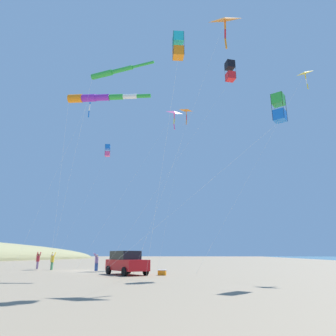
# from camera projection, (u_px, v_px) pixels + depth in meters

# --- Properties ---
(ground_plane) EXTENTS (600.00, 600.00, 0.00)m
(ground_plane) POSITION_uv_depth(u_px,v_px,m) (83.00, 271.00, 31.55)
(ground_plane) COLOR gray
(parked_car) EXTENTS (4.36, 4.34, 1.85)m
(parked_car) POSITION_uv_depth(u_px,v_px,m) (126.00, 262.00, 25.14)
(parked_car) COLOR red
(parked_car) RESTS_ON ground_plane
(cooler_box) EXTENTS (0.62, 0.42, 0.42)m
(cooler_box) POSITION_uv_depth(u_px,v_px,m) (162.00, 272.00, 24.21)
(cooler_box) COLOR orange
(cooler_box) RESTS_ON ground_plane
(person_adult_flyer) EXTENTS (0.47, 0.58, 1.82)m
(person_adult_flyer) POSITION_uv_depth(u_px,v_px,m) (52.00, 260.00, 33.00)
(person_adult_flyer) COLOR #3D7F51
(person_adult_flyer) RESTS_ON ground_plane
(person_child_green_jacket) EXTENTS (0.66, 0.66, 1.87)m
(person_child_green_jacket) POSITION_uv_depth(u_px,v_px,m) (38.00, 260.00, 35.36)
(person_child_green_jacket) COLOR #8E6B9E
(person_child_green_jacket) RESTS_ON ground_plane
(person_child_grey_jacket) EXTENTS (0.61, 0.61, 1.72)m
(person_child_grey_jacket) POSITION_uv_depth(u_px,v_px,m) (97.00, 261.00, 30.97)
(person_child_grey_jacket) COLOR #335199
(person_child_grey_jacket) RESTS_ON ground_plane
(person_bystander_far) EXTENTS (0.66, 0.57, 1.89)m
(person_bystander_far) POSITION_uv_depth(u_px,v_px,m) (134.00, 260.00, 29.64)
(person_bystander_far) COLOR #3D7F51
(person_bystander_far) RESTS_ON ground_plane
(kite_delta_striped_overhead) EXTENTS (11.71, 4.41, 20.41)m
(kite_delta_striped_overhead) POSITION_uv_depth(u_px,v_px,m) (174.00, 113.00, 41.42)
(kite_delta_striped_overhead) COLOR #EF4C93
(kite_delta_striped_overhead) RESTS_ON ground_plane
(kite_delta_teal_far_right) EXTENTS (3.21, 7.82, 21.41)m
(kite_delta_teal_far_right) POSITION_uv_depth(u_px,v_px,m) (186.00, 111.00, 43.54)
(kite_delta_teal_far_right) COLOR orange
(kite_delta_teal_far_right) RESTS_ON ground_plane
(kite_delta_green_low_center) EXTENTS (7.46, 1.82, 19.40)m
(kite_delta_green_low_center) POSITION_uv_depth(u_px,v_px,m) (90.00, 98.00, 35.62)
(kite_delta_green_low_center) COLOR blue
(kite_delta_green_low_center) RESTS_ON ground_plane
(kite_delta_long_streamer_left) EXTENTS (8.88, 5.07, 18.97)m
(kite_delta_long_streamer_left) POSITION_uv_depth(u_px,v_px,m) (225.00, 20.00, 23.09)
(kite_delta_long_streamer_left) COLOR orange
(kite_delta_long_streamer_left) RESTS_ON ground_plane
(kite_box_long_streamer_right) EXTENTS (3.97, 6.89, 15.03)m
(kite_box_long_streamer_right) POSITION_uv_depth(u_px,v_px,m) (178.00, 46.00, 19.43)
(kite_box_long_streamer_right) COLOR #1EB7C6
(kite_box_long_streamer_right) RESTS_ON ground_plane
(kite_windsock_rainbow_low_near) EXTENTS (12.64, 8.43, 16.87)m
(kite_windsock_rainbow_low_near) POSITION_uv_depth(u_px,v_px,m) (113.00, 72.00, 26.27)
(kite_windsock_rainbow_low_near) COLOR green
(kite_windsock_rainbow_low_near) RESTS_ON ground_plane
(kite_windsock_blue_topmost) EXTENTS (12.41, 8.55, 15.30)m
(kite_windsock_blue_topmost) POSITION_uv_depth(u_px,v_px,m) (98.00, 98.00, 27.39)
(kite_windsock_blue_topmost) COLOR orange
(kite_windsock_blue_topmost) RESTS_ON ground_plane
(kite_box_checkered_midright) EXTENTS (13.97, 4.95, 11.51)m
(kite_box_checkered_midright) POSITION_uv_depth(u_px,v_px,m) (279.00, 108.00, 19.76)
(kite_box_checkered_midright) COLOR green
(kite_box_checkered_midright) RESTS_ON ground_plane
(kite_box_small_distant) EXTENTS (11.08, 4.11, 19.39)m
(kite_box_small_distant) POSITION_uv_depth(u_px,v_px,m) (230.00, 71.00, 29.43)
(kite_box_small_distant) COLOR black
(kite_box_small_distant) RESTS_ON ground_plane
(kite_box_red_high_left) EXTENTS (3.77, 5.98, 16.01)m
(kite_box_red_high_left) POSITION_uv_depth(u_px,v_px,m) (108.00, 151.00, 42.03)
(kite_box_red_high_left) COLOR blue
(kite_box_red_high_left) RESTS_ON ground_plane
(kite_delta_yellow_midlevel) EXTENTS (10.23, 2.48, 16.24)m
(kite_delta_yellow_midlevel) POSITION_uv_depth(u_px,v_px,m) (304.00, 74.00, 25.55)
(kite_delta_yellow_midlevel) COLOR yellow
(kite_delta_yellow_midlevel) RESTS_ON ground_plane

